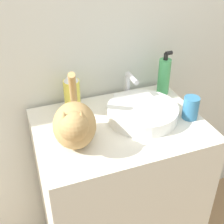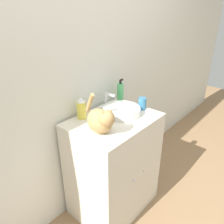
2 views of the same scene
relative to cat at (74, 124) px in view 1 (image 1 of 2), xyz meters
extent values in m
cube|color=silver|center=(0.20, 0.36, 0.27)|extent=(6.00, 0.05, 2.50)
cube|color=silver|center=(0.20, 0.06, -0.54)|extent=(0.69, 0.50, 0.89)
cylinder|color=white|center=(0.31, 0.07, -0.07)|extent=(0.30, 0.30, 0.06)
cylinder|color=silver|center=(0.31, 0.24, -0.03)|extent=(0.02, 0.02, 0.13)
cylinder|color=silver|center=(0.31, 0.19, 0.04)|extent=(0.02, 0.09, 0.02)
cylinder|color=white|center=(0.26, 0.24, -0.08)|extent=(0.03, 0.03, 0.03)
cylinder|color=white|center=(0.36, 0.24, -0.08)|extent=(0.03, 0.03, 0.03)
ellipsoid|color=tan|center=(0.00, 0.01, -0.01)|extent=(0.20, 0.23, 0.16)
sphere|color=tan|center=(-0.02, -0.07, 0.04)|extent=(0.13, 0.13, 0.10)
cone|color=tan|center=(-0.05, -0.06, 0.08)|extent=(0.04, 0.04, 0.04)
cone|color=tan|center=(0.01, -0.08, 0.08)|extent=(0.04, 0.04, 0.04)
cylinder|color=tan|center=(0.04, 0.14, 0.07)|extent=(0.06, 0.12, 0.17)
cylinder|color=#4CB266|center=(0.49, 0.24, -0.01)|extent=(0.06, 0.06, 0.17)
cylinder|color=black|center=(0.49, 0.24, 0.09)|extent=(0.02, 0.02, 0.03)
cylinder|color=black|center=(0.51, 0.24, 0.11)|extent=(0.03, 0.02, 0.02)
cylinder|color=#EADB4C|center=(0.06, 0.26, -0.03)|extent=(0.07, 0.07, 0.13)
cone|color=white|center=(0.06, 0.26, 0.06)|extent=(0.06, 0.06, 0.04)
cylinder|color=teal|center=(0.49, 0.00, -0.04)|extent=(0.07, 0.07, 0.10)
camera|label=1|loc=(-0.20, -0.90, 0.64)|focal=50.00mm
camera|label=2|loc=(-0.91, -0.89, 0.67)|focal=35.00mm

